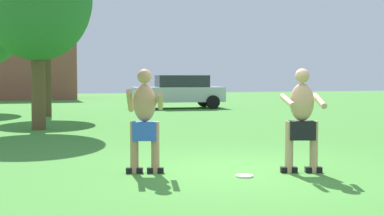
# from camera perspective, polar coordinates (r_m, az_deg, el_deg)

# --- Properties ---
(ground_plane) EXTENTS (80.00, 80.00, 0.00)m
(ground_plane) POSITION_cam_1_polar(r_m,az_deg,el_deg) (8.45, 5.73, -6.89)
(ground_plane) COLOR #428433
(player_near) EXTENTS (0.70, 0.71, 1.64)m
(player_near) POSITION_cam_1_polar(r_m,az_deg,el_deg) (8.36, 11.89, -1.08)
(player_near) COLOR black
(player_near) RESTS_ON ground_plane
(player_in_blue) EXTENTS (0.68, 0.67, 1.63)m
(player_in_blue) POSITION_cam_1_polar(r_m,az_deg,el_deg) (8.18, -5.18, -1.19)
(player_in_blue) COLOR black
(player_in_blue) RESTS_ON ground_plane
(frisbee) EXTENTS (0.27, 0.27, 0.03)m
(frisbee) POSITION_cam_1_polar(r_m,az_deg,el_deg) (8.00, 5.72, -7.38)
(frisbee) COLOR white
(frisbee) RESTS_ON ground_plane
(car_silver_mid_lot) EXTENTS (4.45, 2.35, 1.58)m
(car_silver_mid_lot) POSITION_cam_1_polar(r_m,az_deg,el_deg) (25.09, -1.45, 1.86)
(car_silver_mid_lot) COLOR silver
(car_silver_mid_lot) RESTS_ON ground_plane
(tree_left_field) EXTENTS (3.01, 3.01, 5.84)m
(tree_left_field) POSITION_cam_1_polar(r_m,az_deg,el_deg) (20.88, -15.62, 10.98)
(tree_left_field) COLOR #4C3823
(tree_left_field) RESTS_ON ground_plane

